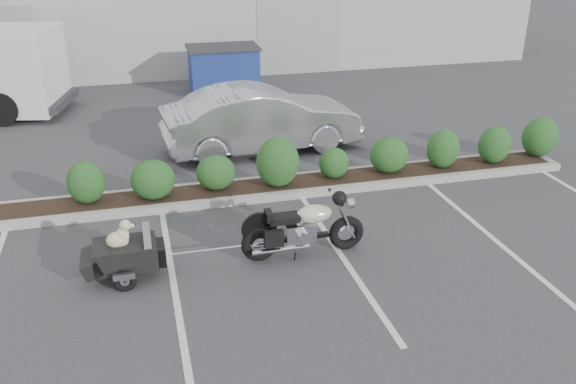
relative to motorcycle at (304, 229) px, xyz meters
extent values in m
plane|color=#38383A|center=(-0.62, 0.39, -0.47)|extent=(90.00, 90.00, 0.00)
cube|color=#9E9E93|center=(0.38, 2.59, -0.39)|extent=(12.00, 1.00, 0.15)
cube|color=#9EA099|center=(-0.62, 17.39, 1.53)|extent=(26.00, 10.00, 4.00)
torus|color=black|center=(-0.72, 0.02, -0.18)|extent=(0.59, 0.15, 0.59)
torus|color=black|center=(0.73, 0.02, -0.18)|extent=(0.59, 0.15, 0.59)
cylinder|color=silver|center=(-0.72, 0.02, -0.18)|extent=(0.25, 0.11, 0.25)
cylinder|color=silver|center=(0.73, 0.02, -0.18)|extent=(0.21, 0.09, 0.21)
cylinder|color=silver|center=(0.67, -0.06, 0.15)|extent=(0.38, 0.05, 0.78)
cylinder|color=silver|center=(0.67, 0.11, 0.15)|extent=(0.38, 0.05, 0.78)
cylinder|color=silver|center=(0.53, 0.02, 0.48)|extent=(0.03, 0.62, 0.03)
cylinder|color=silver|center=(0.78, 0.03, 0.34)|extent=(0.11, 0.16, 0.16)
sphere|color=black|center=(0.50, -0.24, 0.59)|extent=(0.23, 0.23, 0.23)
cube|color=silver|center=(-0.06, 0.02, -0.05)|extent=(0.49, 0.30, 0.30)
cube|color=black|center=(0.03, 0.02, -0.16)|extent=(0.79, 0.09, 0.07)
ellipsoid|color=beige|center=(0.18, 0.02, 0.24)|extent=(0.58, 0.33, 0.29)
cube|color=black|center=(-0.33, 0.02, 0.22)|extent=(0.49, 0.27, 0.11)
cube|color=black|center=(-0.56, 0.02, 0.30)|extent=(0.11, 0.27, 0.14)
cylinder|color=silver|center=(-0.41, -0.14, -0.24)|extent=(0.93, 0.09, 0.08)
cylinder|color=silver|center=(-0.41, 0.18, -0.24)|extent=(0.93, 0.09, 0.08)
cube|color=black|center=(-0.54, -0.23, 0.02)|extent=(0.30, 0.13, 0.26)
cube|color=black|center=(-2.77, 0.02, -0.07)|extent=(0.93, 0.64, 0.37)
cube|color=slate|center=(-2.43, 0.02, 0.17)|extent=(0.11, 0.55, 0.26)
cube|color=slate|center=(-2.72, 0.02, 0.02)|extent=(0.62, 0.55, 0.04)
cube|color=black|center=(-3.25, 0.02, -0.13)|extent=(0.34, 0.64, 0.32)
cube|color=black|center=(-2.27, 0.02, -0.12)|extent=(0.18, 0.44, 0.30)
torus|color=black|center=(-2.81, -0.35, -0.31)|extent=(0.34, 0.10, 0.34)
torus|color=black|center=(-2.81, 0.39, -0.31)|extent=(0.34, 0.10, 0.34)
cube|color=silver|center=(-2.81, -0.39, -0.21)|extent=(0.32, 0.07, 0.09)
cube|color=silver|center=(-2.81, 0.43, -0.21)|extent=(0.32, 0.07, 0.09)
cylinder|color=black|center=(-2.81, 0.02, -0.31)|extent=(0.04, 0.79, 0.04)
cylinder|color=silver|center=(-2.06, 0.02, -0.18)|extent=(0.53, 0.04, 0.03)
ellipsoid|color=beige|center=(-2.85, 0.02, 0.18)|extent=(0.33, 0.23, 0.26)
ellipsoid|color=beige|center=(-2.78, 0.02, 0.25)|extent=(0.19, 0.18, 0.24)
sphere|color=beige|center=(-2.72, 0.02, 0.41)|extent=(0.17, 0.17, 0.17)
ellipsoid|color=beige|center=(-2.64, 0.02, 0.39)|extent=(0.12, 0.07, 0.06)
sphere|color=black|center=(-2.59, 0.02, 0.39)|extent=(0.03, 0.03, 0.03)
ellipsoid|color=beige|center=(-2.76, -0.03, 0.43)|extent=(0.04, 0.04, 0.09)
ellipsoid|color=beige|center=(-2.76, 0.07, 0.43)|extent=(0.04, 0.04, 0.09)
cylinder|color=beige|center=(-2.75, -0.03, 0.08)|extent=(0.04, 0.04, 0.11)
cylinder|color=beige|center=(-2.75, 0.07, 0.08)|extent=(0.04, 0.04, 0.11)
imported|color=silver|center=(0.42, 5.01, 0.28)|extent=(4.69, 1.99, 1.50)
cube|color=navy|center=(0.40, 10.49, 0.22)|extent=(2.08, 1.41, 1.38)
cube|color=#2D2D30|center=(0.40, 10.49, 0.93)|extent=(2.20, 1.52, 0.07)
cube|color=silver|center=(-5.35, 9.58, 0.78)|extent=(2.43, 2.66, 2.19)
cube|color=black|center=(-5.35, 9.58, 0.48)|extent=(0.48, 1.87, 1.00)
cylinder|color=black|center=(-5.78, 8.55, -0.02)|extent=(0.94, 0.46, 0.90)
cylinder|color=black|center=(-5.32, 10.69, -0.02)|extent=(0.94, 0.46, 0.90)
camera|label=1|loc=(-2.41, -8.27, 4.49)|focal=38.00mm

